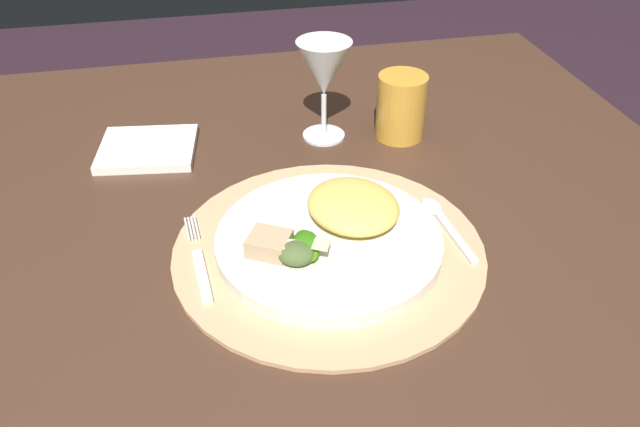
# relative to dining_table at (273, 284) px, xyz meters

# --- Properties ---
(dining_table) EXTENTS (1.23, 1.02, 0.75)m
(dining_table) POSITION_rel_dining_table_xyz_m (0.00, 0.00, 0.00)
(dining_table) COLOR #422A1D
(dining_table) RESTS_ON ground
(placemat) EXTENTS (0.37, 0.37, 0.01)m
(placemat) POSITION_rel_dining_table_xyz_m (0.06, -0.11, 0.15)
(placemat) COLOR tan
(placemat) RESTS_ON dining_table
(dinner_plate) EXTENTS (0.27, 0.27, 0.02)m
(dinner_plate) POSITION_rel_dining_table_xyz_m (0.06, -0.11, 0.16)
(dinner_plate) COLOR silver
(dinner_plate) RESTS_ON placemat
(pasta_serving) EXTENTS (0.14, 0.15, 0.03)m
(pasta_serving) POSITION_rel_dining_table_xyz_m (0.09, -0.08, 0.19)
(pasta_serving) COLOR #ECC058
(pasta_serving) RESTS_ON dinner_plate
(salad_greens) EXTENTS (0.07, 0.07, 0.03)m
(salad_greens) POSITION_rel_dining_table_xyz_m (0.02, -0.14, 0.18)
(salad_greens) COLOR #407F10
(salad_greens) RESTS_ON dinner_plate
(bread_piece) EXTENTS (0.06, 0.06, 0.02)m
(bread_piece) POSITION_rel_dining_table_xyz_m (-0.02, -0.13, 0.18)
(bread_piece) COLOR tan
(bread_piece) RESTS_ON dinner_plate
(fork) EXTENTS (0.03, 0.16, 0.00)m
(fork) POSITION_rel_dining_table_xyz_m (-0.10, -0.11, 0.16)
(fork) COLOR silver
(fork) RESTS_ON placemat
(spoon) EXTENTS (0.03, 0.14, 0.01)m
(spoon) POSITION_rel_dining_table_xyz_m (0.21, -0.09, 0.16)
(spoon) COLOR silver
(spoon) RESTS_ON placemat
(napkin) EXTENTS (0.15, 0.14, 0.01)m
(napkin) POSITION_rel_dining_table_xyz_m (-0.16, 0.17, 0.15)
(napkin) COLOR white
(napkin) RESTS_ON dining_table
(wine_glass) EXTENTS (0.08, 0.08, 0.15)m
(wine_glass) POSITION_rel_dining_table_xyz_m (0.11, 0.16, 0.26)
(wine_glass) COLOR silver
(wine_glass) RESTS_ON dining_table
(amber_tumbler) EXTENTS (0.07, 0.07, 0.10)m
(amber_tumbler) POSITION_rel_dining_table_xyz_m (0.23, 0.14, 0.20)
(amber_tumbler) COLOR gold
(amber_tumbler) RESTS_ON dining_table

